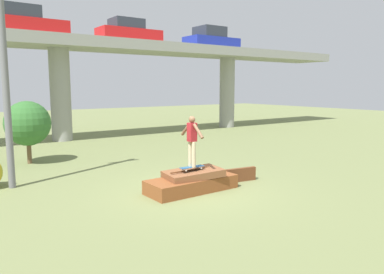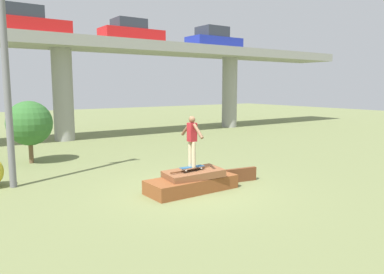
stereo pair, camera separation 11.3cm
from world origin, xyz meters
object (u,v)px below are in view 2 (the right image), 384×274
(car_on_overpass_right, at_px, (23,22))
(car_on_overpass_mid, at_px, (131,33))
(utility_pole, at_px, (4,51))
(tree_behind_left, at_px, (29,123))
(car_on_overpass_left, at_px, (214,40))
(skater, at_px, (192,138))
(skateboard, at_px, (192,167))

(car_on_overpass_right, bearing_deg, car_on_overpass_mid, 7.08)
(car_on_overpass_mid, relative_size, car_on_overpass_right, 0.90)
(car_on_overpass_right, relative_size, utility_pole, 0.55)
(tree_behind_left, bearing_deg, car_on_overpass_right, 79.09)
(car_on_overpass_left, distance_m, tree_behind_left, 15.70)
(car_on_overpass_right, bearing_deg, skater, -81.07)
(car_on_overpass_left, xyz_separation_m, car_on_overpass_mid, (-6.39, 0.09, -0.02))
(utility_pole, distance_m, tree_behind_left, 4.43)
(car_on_overpass_mid, relative_size, utility_pole, 0.50)
(car_on_overpass_right, relative_size, tree_behind_left, 1.76)
(skateboard, height_order, car_on_overpass_right, car_on_overpass_right)
(skater, xyz_separation_m, tree_behind_left, (-2.92, 6.94, 0.02))
(tree_behind_left, bearing_deg, skater, -67.20)
(car_on_overpass_mid, bearing_deg, skater, -108.95)
(car_on_overpass_mid, relative_size, tree_behind_left, 1.58)
(car_on_overpass_right, bearing_deg, car_on_overpass_left, 3.16)
(skater, relative_size, car_on_overpass_left, 0.37)
(car_on_overpass_right, bearing_deg, skateboard, -81.07)
(car_on_overpass_right, bearing_deg, utility_pole, -104.51)
(car_on_overpass_mid, bearing_deg, utility_pole, -132.24)
(skateboard, relative_size, skater, 0.52)
(utility_pole, bearing_deg, car_on_overpass_left, 32.07)
(skater, height_order, car_on_overpass_mid, car_on_overpass_mid)
(utility_pole, xyz_separation_m, tree_behind_left, (1.24, 3.47, -2.45))
(car_on_overpass_left, height_order, tree_behind_left, car_on_overpass_left)
(car_on_overpass_left, relative_size, utility_pole, 0.50)
(skateboard, relative_size, utility_pole, 0.10)
(car_on_overpass_mid, xyz_separation_m, car_on_overpass_right, (-6.36, -0.79, -0.04))
(car_on_overpass_left, relative_size, car_on_overpass_mid, 1.01)
(skateboard, height_order, utility_pole, utility_pole)
(skateboard, distance_m, utility_pole, 6.35)
(car_on_overpass_right, xyz_separation_m, tree_behind_left, (-1.01, -5.22, -4.64))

